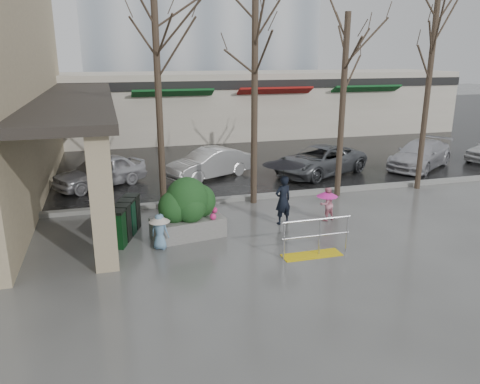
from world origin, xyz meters
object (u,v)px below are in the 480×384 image
tree_east (433,46)px  news_boxes (125,220)px  handrail (314,242)px  tree_midwest (255,50)px  tree_west (157,55)px  car_b (209,163)px  car_a (100,171)px  tree_mideast (345,62)px  car_d (420,155)px  child_blue (160,228)px  planter (188,209)px  child_pink (327,201)px  car_c (320,160)px  woman (284,182)px

tree_east → news_boxes: 12.53m
handrail → tree_midwest: 6.83m
tree_west → car_b: tree_west is taller
tree_midwest → car_a: bearing=145.1°
tree_west → tree_mideast: bearing=0.0°
tree_east → car_b: (-7.58, 3.86, -4.75)m
handrail → tree_west: (-3.36, 4.80, 4.71)m
car_d → child_blue: bearing=-97.1°
child_blue → tree_east: bearing=-134.5°
tree_west → car_d: size_ratio=1.57×
planter → child_pink: bearing=2.0°
child_pink → child_blue: child_pink is taller
car_a → news_boxes: bearing=-22.2°
child_blue → car_c: (7.70, 6.36, 0.02)m
car_b → handrail: bearing=-19.9°
tree_east → car_c: bearing=132.1°
tree_midwest → car_a: 7.90m
tree_west → tree_midwest: (3.20, 0.00, 0.15)m
car_a → woman: bearing=13.3°
woman → car_d: size_ratio=0.49×
tree_east → planter: 10.92m
child_blue → car_d: car_d is taller
child_pink → car_a: 9.22m
tree_east → woman: size_ratio=3.41×
tree_west → car_c: (7.21, 3.09, -4.45)m
tree_east → planter: size_ratio=3.32×
car_b → woman: bearing=-17.0°
news_boxes → car_d: (13.61, 5.09, 0.10)m
tree_west → car_b: 6.38m
news_boxes → car_a: bearing=116.0°
handrail → child_pink: size_ratio=1.76×
tree_east → car_c: 6.32m
tree_midwest → planter: 5.80m
tree_west → planter: size_ratio=3.13×
tree_midwest → planter: bearing=-137.6°
child_pink → tree_mideast: bearing=-138.8°
tree_midwest → news_boxes: 6.89m
tree_west → child_pink: 7.02m
car_c → tree_west: bearing=-91.0°
car_d → tree_midwest: bearing=-105.1°
planter → news_boxes: 1.83m
planter → handrail: bearing=-37.1°
tree_east → car_d: (2.25, 2.96, -4.75)m
car_c → car_d: bearing=64.3°
car_b → tree_mideast: bearing=20.5°
child_blue → car_a: 7.11m
handrail → planter: size_ratio=0.87×
car_d → tree_west: bearing=-109.6°
woman → child_blue: bearing=-1.0°
child_pink → car_c: car_c is taller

